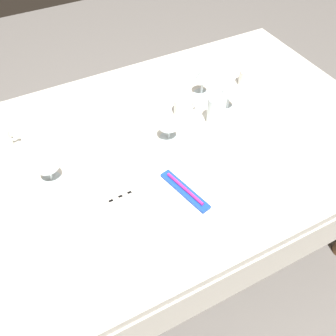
% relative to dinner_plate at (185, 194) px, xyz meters
% --- Properties ---
extents(ground_plane, '(6.00, 6.00, 0.00)m').
position_rel_dinner_plate_xyz_m(ground_plane, '(0.04, 0.26, -0.75)').
color(ground_plane, slate).
extents(dining_table, '(1.80, 1.11, 0.74)m').
position_rel_dinner_plate_xyz_m(dining_table, '(0.04, 0.26, -0.09)').
color(dining_table, silver).
rests_on(dining_table, ground).
extents(dinner_plate, '(0.27, 0.27, 0.02)m').
position_rel_dinner_plate_xyz_m(dinner_plate, '(0.00, 0.00, 0.00)').
color(dinner_plate, white).
rests_on(dinner_plate, dining_table).
extents(toothbrush_package, '(0.08, 0.21, 0.02)m').
position_rel_dinner_plate_xyz_m(toothbrush_package, '(-0.00, 0.00, 0.02)').
color(toothbrush_package, blue).
rests_on(toothbrush_package, dinner_plate).
extents(fork_outer, '(0.03, 0.21, 0.00)m').
position_rel_dinner_plate_xyz_m(fork_outer, '(-0.16, 0.03, -0.01)').
color(fork_outer, beige).
rests_on(fork_outer, dining_table).
extents(fork_inner, '(0.03, 0.23, 0.00)m').
position_rel_dinner_plate_xyz_m(fork_inner, '(-0.20, 0.02, -0.01)').
color(fork_inner, beige).
rests_on(fork_inner, dining_table).
extents(fork_salad, '(0.02, 0.20, 0.00)m').
position_rel_dinner_plate_xyz_m(fork_salad, '(-0.23, 0.03, -0.01)').
color(fork_salad, beige).
rests_on(fork_salad, dining_table).
extents(dinner_knife, '(0.02, 0.24, 0.00)m').
position_rel_dinner_plate_xyz_m(dinner_knife, '(0.17, 0.02, -0.01)').
color(dinner_knife, beige).
rests_on(dinner_knife, dining_table).
extents(spoon_soup, '(0.03, 0.23, 0.01)m').
position_rel_dinner_plate_xyz_m(spoon_soup, '(0.20, 0.04, -0.01)').
color(spoon_soup, beige).
rests_on(spoon_soup, dining_table).
extents(saucer_left, '(0.13, 0.13, 0.01)m').
position_rel_dinner_plate_xyz_m(saucer_left, '(0.20, 0.36, -0.00)').
color(saucer_left, white).
rests_on(saucer_left, dining_table).
extents(coffee_cup_left, '(0.10, 0.08, 0.07)m').
position_rel_dinner_plate_xyz_m(coffee_cup_left, '(0.20, 0.36, 0.04)').
color(coffee_cup_left, white).
rests_on(coffee_cup_left, saucer_left).
extents(saucer_right, '(0.13, 0.13, 0.01)m').
position_rel_dinner_plate_xyz_m(saucer_right, '(0.55, 0.41, -0.00)').
color(saucer_right, white).
rests_on(saucer_right, dining_table).
extents(coffee_cup_right, '(0.10, 0.08, 0.07)m').
position_rel_dinner_plate_xyz_m(coffee_cup_right, '(0.55, 0.41, 0.04)').
color(coffee_cup_right, white).
rests_on(coffee_cup_right, saucer_right).
extents(saucer_far, '(0.12, 0.12, 0.01)m').
position_rel_dinner_plate_xyz_m(saucer_far, '(-0.49, 0.51, -0.00)').
color(saucer_far, white).
rests_on(saucer_far, dining_table).
extents(coffee_cup_far, '(0.11, 0.08, 0.07)m').
position_rel_dinner_plate_xyz_m(coffee_cup_far, '(-0.49, 0.51, 0.04)').
color(coffee_cup_far, white).
rests_on(coffee_cup_far, saucer_far).
extents(wine_glass_centre, '(0.07, 0.07, 0.14)m').
position_rel_dinner_plate_xyz_m(wine_glass_centre, '(0.34, 0.46, 0.09)').
color(wine_glass_centre, silver).
rests_on(wine_glass_centre, dining_table).
extents(wine_glass_left, '(0.08, 0.08, 0.13)m').
position_rel_dinner_plate_xyz_m(wine_glass_left, '(0.08, 0.27, 0.08)').
color(wine_glass_left, silver).
rests_on(wine_glass_left, dining_table).
extents(wine_glass_right, '(0.07, 0.07, 0.14)m').
position_rel_dinner_plate_xyz_m(wine_glass_right, '(0.38, 0.32, 0.09)').
color(wine_glass_right, silver).
rests_on(wine_glass_right, dining_table).
extents(wine_glass_far, '(0.08, 0.08, 0.13)m').
position_rel_dinner_plate_xyz_m(wine_glass_far, '(-0.38, 0.28, 0.08)').
color(wine_glass_far, silver).
rests_on(wine_glass_far, dining_table).
extents(drink_tumbler, '(0.07, 0.07, 0.12)m').
position_rel_dinner_plate_xyz_m(drink_tumbler, '(0.29, 0.27, 0.05)').
color(drink_tumbler, silver).
rests_on(drink_tumbler, dining_table).
extents(napkin_folded, '(0.08, 0.08, 0.18)m').
position_rel_dinner_plate_xyz_m(napkin_folded, '(-0.21, 0.38, 0.08)').
color(napkin_folded, white).
rests_on(napkin_folded, dining_table).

